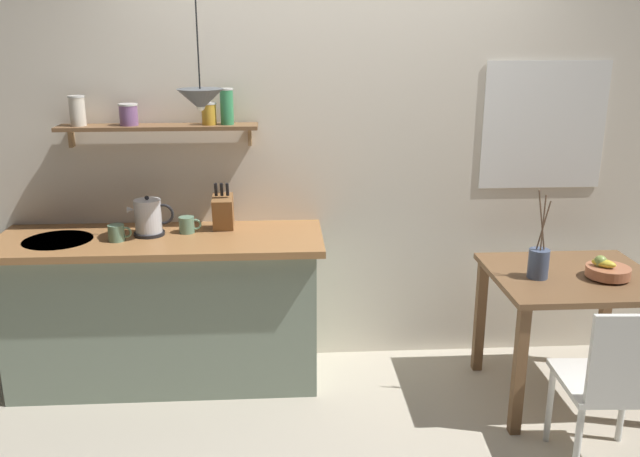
# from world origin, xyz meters

# --- Properties ---
(ground_plane) EXTENTS (14.00, 14.00, 0.00)m
(ground_plane) POSITION_xyz_m (0.00, 0.00, 0.00)
(ground_plane) COLOR #BCB29E
(back_wall) EXTENTS (6.80, 0.11, 2.70)m
(back_wall) POSITION_xyz_m (0.21, 0.65, 1.35)
(back_wall) COLOR silver
(back_wall) RESTS_ON ground_plane
(kitchen_counter) EXTENTS (1.83, 0.63, 0.90)m
(kitchen_counter) POSITION_xyz_m (-1.00, 0.32, 0.46)
(kitchen_counter) COLOR gray
(kitchen_counter) RESTS_ON ground_plane
(wall_shelf) EXTENTS (1.12, 0.20, 0.33)m
(wall_shelf) POSITION_xyz_m (-1.01, 0.49, 1.53)
(wall_shelf) COLOR brown
(dining_table) EXTENTS (0.88, 0.78, 0.74)m
(dining_table) POSITION_xyz_m (1.27, -0.01, 0.62)
(dining_table) COLOR brown
(dining_table) RESTS_ON ground_plane
(dining_chair_near) EXTENTS (0.45, 0.45, 0.87)m
(dining_chair_near) POSITION_xyz_m (1.19, -0.70, 0.49)
(dining_chair_near) COLOR white
(dining_chair_near) RESTS_ON ground_plane
(fruit_bowl) EXTENTS (0.23, 0.23, 0.12)m
(fruit_bowl) POSITION_xyz_m (1.41, -0.08, 0.79)
(fruit_bowl) COLOR #BC704C
(fruit_bowl) RESTS_ON dining_table
(twig_vase) EXTENTS (0.11, 0.11, 0.48)m
(twig_vase) POSITION_xyz_m (1.05, -0.04, 0.83)
(twig_vase) COLOR #475675
(twig_vase) RESTS_ON dining_table
(electric_kettle) EXTENTS (0.26, 0.17, 0.23)m
(electric_kettle) POSITION_xyz_m (-1.06, 0.34, 1.00)
(electric_kettle) COLOR black
(electric_kettle) RESTS_ON kitchen_counter
(knife_block) EXTENTS (0.12, 0.17, 0.28)m
(knife_block) POSITION_xyz_m (-0.65, 0.43, 1.01)
(knife_block) COLOR brown
(knife_block) RESTS_ON kitchen_counter
(coffee_mug_by_sink) EXTENTS (0.13, 0.09, 0.09)m
(coffee_mug_by_sink) POSITION_xyz_m (-1.22, 0.24, 0.95)
(coffee_mug_by_sink) COLOR slate
(coffee_mug_by_sink) RESTS_ON kitchen_counter
(coffee_mug_spare) EXTENTS (0.13, 0.09, 0.09)m
(coffee_mug_spare) POSITION_xyz_m (-0.85, 0.37, 0.95)
(coffee_mug_spare) COLOR slate
(coffee_mug_spare) RESTS_ON kitchen_counter
(pendant_lamp) EXTENTS (0.24, 0.24, 0.65)m
(pendant_lamp) POSITION_xyz_m (-0.72, 0.20, 1.67)
(pendant_lamp) COLOR black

